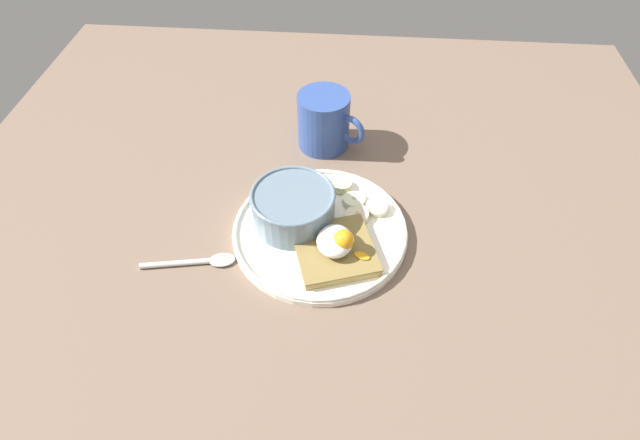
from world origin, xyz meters
TOP-DOWN VIEW (x-y plane):
  - ground_plane at (0.00, 0.00)cm, footprint 120.00×120.00cm
  - plate at (0.00, 0.00)cm, footprint 25.24×25.24cm
  - oatmeal_bowl at (1.57, 3.95)cm, footprint 12.08×12.08cm
  - toast_slice at (-4.30, -2.36)cm, footprint 13.22×13.22cm
  - poached_egg at (-4.41, -2.67)cm, footprint 5.62×7.49cm
  - banana_slice_front at (5.64, -4.66)cm, footprint 3.64×3.58cm
  - banana_slice_left at (4.48, -8.11)cm, footprint 4.67×4.67cm
  - banana_slice_back at (8.82, -2.54)cm, footprint 4.51×4.53cm
  - banana_slice_right at (2.70, -5.23)cm, footprint 4.77×4.81cm
  - coffee_mug at (20.70, 0.97)cm, footprint 8.79×11.45cm
  - spoon at (-6.73, 16.03)cm, footprint 3.89×13.03cm

SIDE VIEW (x-z plane):
  - ground_plane at x=0.00cm, z-range 0.00..2.00cm
  - spoon at x=-6.73cm, z-range 2.00..2.80cm
  - plate at x=0.00cm, z-range 2.00..3.60cm
  - banana_slice_front at x=5.64cm, z-range 2.94..4.18cm
  - banana_slice_right at x=2.70cm, z-range 2.83..4.34cm
  - banana_slice_left at x=4.48cm, z-range 2.88..4.34cm
  - banana_slice_back at x=8.82cm, z-range 2.94..4.42cm
  - toast_slice at x=-4.30cm, z-range 3.08..4.49cm
  - oatmeal_bowl at x=1.57cm, z-range 3.04..8.44cm
  - poached_egg at x=-4.41cm, z-range 4.09..7.71cm
  - coffee_mug at x=20.70cm, z-range 2.12..11.67cm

